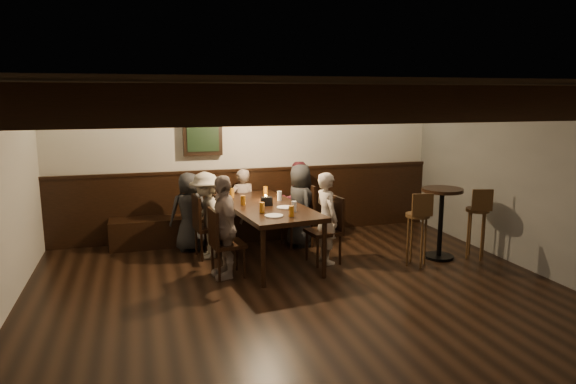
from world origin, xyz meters
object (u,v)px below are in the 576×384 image
object	(u,v)px
chair_left_far	(227,256)
person_bench_right	(297,200)
bar_stool_left	(417,238)
person_right_near	(300,205)
bar_stool_right	(476,232)
person_left_far	(224,227)
person_left_near	(206,215)
high_top_table	(441,213)
chair_right_near	(298,227)
chair_left_near	(209,238)
person_right_far	(327,218)
chair_right_far	(325,243)
dining_table	(266,209)
person_bench_left	(189,212)
person_bench_centre	(242,205)

from	to	relation	value
chair_left_far	person_bench_right	size ratio (longest dim) A/B	0.71
bar_stool_left	person_bench_right	bearing A→B (deg)	131.54
person_right_near	bar_stool_right	xyz separation A→B (m)	(2.26, -1.34, -0.26)
bar_stool_right	person_left_far	bearing A→B (deg)	-167.95
person_left_near	high_top_table	distance (m)	3.40
person_bench_right	high_top_table	xyz separation A→B (m)	(1.67, -1.64, 0.04)
chair_left_far	person_left_near	xyz separation A→B (m)	(-0.14, 0.89, 0.35)
chair_right_near	person_bench_right	xyz separation A→B (m)	(0.12, 0.47, 0.34)
chair_left_near	person_right_near	size ratio (longest dim) A/B	0.71
person_bench_right	person_right_near	distance (m)	0.47
person_right_near	person_right_far	bearing A→B (deg)	-180.00
chair_right_far	person_bench_right	world-z (taller)	person_bench_right
dining_table	chair_left_near	xyz separation A→B (m)	(-0.77, 0.36, -0.46)
person_left_far	person_right_near	world-z (taller)	person_left_far
person_right_far	chair_right_far	bearing A→B (deg)	90.00
person_left_far	bar_stool_left	xyz separation A→B (m)	(2.64, -0.31, -0.29)
person_left_near	bar_stool_right	world-z (taller)	person_left_near
dining_table	person_left_near	bearing A→B (deg)	149.04
person_right_far	person_bench_left	bearing A→B (deg)	50.71
dining_table	chair_right_near	xyz separation A→B (m)	(0.66, 0.53, -0.45)
person_right_near	bar_stool_right	distance (m)	2.64
chair_right_far	person_left_near	distance (m)	1.76
chair_left_far	person_right_far	xyz separation A→B (m)	(1.46, 0.18, 0.37)
person_right_near	high_top_table	xyz separation A→B (m)	(1.76, -1.18, 0.03)
person_bench_centre	person_bench_right	bearing A→B (deg)	170.54
chair_left_near	person_bench_left	xyz separation A→B (m)	(-0.23, 0.42, 0.32)
person_bench_centre	bar_stool_right	world-z (taller)	person_bench_centre
dining_table	person_bench_right	xyz separation A→B (m)	(0.78, 1.00, -0.10)
person_left_near	person_right_far	distance (m)	1.75
chair_left_near	bar_stool_left	distance (m)	2.98
person_bench_left	person_bench_right	distance (m)	1.80
dining_table	person_right_near	bearing A→B (deg)	30.96
chair_left_far	person_right_near	size ratio (longest dim) A/B	0.70
dining_table	chair_left_near	distance (m)	0.97
chair_left_near	high_top_table	bearing A→B (deg)	65.77
chair_right_near	person_bench_left	world-z (taller)	person_bench_left
dining_table	person_left_near	distance (m)	0.88
person_bench_left	person_left_near	xyz separation A→B (m)	(0.20, -0.43, 0.03)
person_bench_left	bar_stool_right	world-z (taller)	person_bench_left
person_right_near	bar_stool_left	size ratio (longest dim) A/B	1.24
person_left_near	bar_stool_left	xyz separation A→B (m)	(2.75, -1.20, -0.24)
person_right_far	high_top_table	xyz separation A→B (m)	(1.65, -0.29, 0.03)
person_left_far	dining_table	bearing A→B (deg)	120.96
person_bench_centre	person_right_near	distance (m)	0.96
person_bench_centre	chair_left_near	bearing A→B (deg)	39.82
person_right_near	person_left_near	bearing A→B (deg)	90.00
person_bench_right	bar_stool_right	size ratio (longest dim) A/B	1.22
chair_right_far	high_top_table	bearing A→B (deg)	-106.48
bar_stool_right	chair_left_far	bearing A→B (deg)	-168.04
chair_left_far	person_left_far	world-z (taller)	person_left_far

